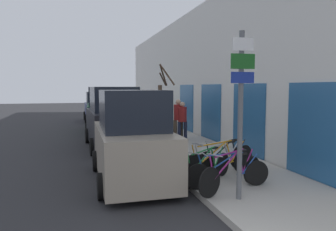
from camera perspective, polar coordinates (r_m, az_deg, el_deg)
name	(u,v)px	position (r m, az deg, el deg)	size (l,w,h in m)	color
ground_plane	(116,145)	(14.51, -9.10, -5.11)	(80.00, 80.00, 0.00)	#28282B
sidewalk_curb	(158,133)	(17.68, -1.75, -2.99)	(3.20, 32.00, 0.15)	#ADA89E
building_facade	(189,74)	(17.95, 3.75, 7.18)	(0.23, 32.00, 6.50)	silver
signpost	(241,108)	(6.96, 12.55, 1.33)	(0.54, 0.13, 3.53)	#595B60
bicycle_0	(232,173)	(7.80, 11.13, -9.86)	(2.05, 1.04, 0.93)	black
bicycle_1	(228,172)	(7.97, 10.39, -9.74)	(2.09, 0.44, 0.85)	black
bicycle_2	(206,168)	(8.31, 6.71, -9.02)	(1.83, 1.28, 0.86)	black
bicycle_3	(219,162)	(8.75, 8.85, -8.08)	(2.36, 0.77, 0.97)	black
bicycle_4	(218,159)	(9.28, 8.67, -7.51)	(2.15, 0.79, 0.88)	black
bicycle_5	(226,157)	(9.61, 10.15, -7.12)	(2.08, 0.87, 0.88)	black
parked_car_0	(132,141)	(8.80, -6.27, -4.44)	(2.01, 4.24, 2.45)	gray
parked_car_1	(113,120)	(13.78, -9.53, -0.85)	(2.23, 4.67, 2.54)	black
parked_car_2	(104,112)	(18.93, -11.15, 0.69)	(2.16, 4.62, 2.53)	#144728
parked_car_3	(98,108)	(24.65, -12.11, 1.29)	(2.01, 4.32, 2.17)	navy
pedestrian_near	(178,116)	(14.84, 1.80, -0.14)	(0.47, 0.41, 1.83)	#4C3D2D
pedestrian_far	(182,118)	(14.66, 2.52, -0.45)	(0.45, 0.38, 1.72)	#1E2338
street_tree	(161,112)	(11.98, -1.27, 0.68)	(0.62, 1.24, 3.21)	#4C3828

